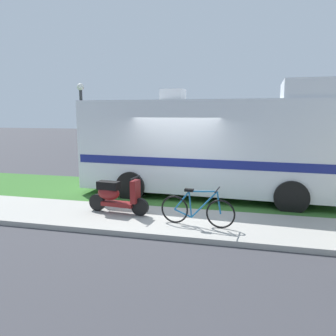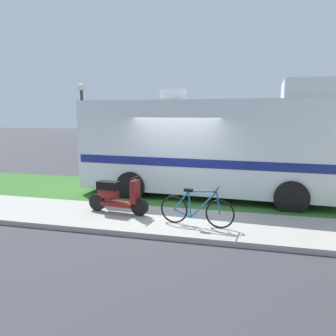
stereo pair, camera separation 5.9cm
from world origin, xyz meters
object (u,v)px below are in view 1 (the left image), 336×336
(bicycle, at_px, (197,210))
(street_lamp_post, at_px, (82,120))
(pickup_truck_near, at_px, (250,151))
(scooter, at_px, (116,195))
(motorhome_rv, at_px, (212,144))

(bicycle, distance_m, street_lamp_post, 7.66)
(bicycle, xyz_separation_m, street_lamp_post, (-5.45, 5.06, 1.83))
(pickup_truck_near, bearing_deg, scooter, -114.84)
(scooter, xyz_separation_m, bicycle, (2.14, -0.45, -0.09))
(scooter, height_order, pickup_truck_near, pickup_truck_near)
(scooter, bearing_deg, motorhome_rv, 51.14)
(bicycle, distance_m, pickup_truck_near, 7.81)
(motorhome_rv, bearing_deg, pickup_truck_near, 75.19)
(scooter, relative_size, street_lamp_post, 0.44)
(bicycle, height_order, street_lamp_post, street_lamp_post)
(motorhome_rv, distance_m, pickup_truck_near, 4.80)
(bicycle, xyz_separation_m, pickup_truck_near, (1.22, 7.70, 0.46))
(pickup_truck_near, bearing_deg, motorhome_rv, -104.81)
(scooter, distance_m, pickup_truck_near, 7.99)
(street_lamp_post, bearing_deg, pickup_truck_near, 21.58)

